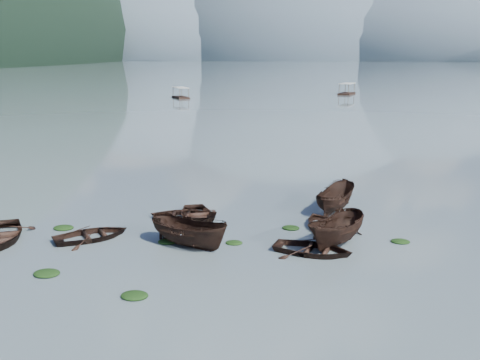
% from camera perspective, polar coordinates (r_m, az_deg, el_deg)
% --- Properties ---
extents(ground_plane, '(2400.00, 2400.00, 0.00)m').
position_cam_1_polar(ground_plane, '(23.57, -4.89, -11.48)').
color(ground_plane, slate).
extents(haze_mtn_a, '(520.00, 520.00, 280.00)m').
position_cam_1_polar(haze_mtn_a, '(958.24, -6.80, 12.72)').
color(haze_mtn_a, '#475666').
rests_on(haze_mtn_a, ground).
extents(haze_mtn_b, '(520.00, 520.00, 340.00)m').
position_cam_1_polar(haze_mtn_b, '(923.06, 5.52, 12.73)').
color(haze_mtn_b, '#475666').
rests_on(haze_mtn_b, ground).
extents(haze_mtn_c, '(520.00, 520.00, 260.00)m').
position_cam_1_polar(haze_mtn_c, '(930.52, 18.19, 12.15)').
color(haze_mtn_c, '#475666').
rests_on(haze_mtn_c, ground).
extents(rowboat_0, '(5.25, 5.93, 1.02)m').
position_cam_1_polar(rowboat_0, '(31.90, -24.27, -5.90)').
color(rowboat_0, black).
rests_on(rowboat_0, ground).
extents(rowboat_1, '(4.93, 4.77, 0.83)m').
position_cam_1_polar(rowboat_1, '(30.46, -15.52, -6.07)').
color(rowboat_1, black).
rests_on(rowboat_1, ground).
extents(rowboat_2, '(5.10, 3.55, 1.85)m').
position_cam_1_polar(rowboat_2, '(28.38, -5.38, -7.07)').
color(rowboat_2, black).
rests_on(rowboat_2, ground).
extents(rowboat_3, '(4.54, 5.13, 0.88)m').
position_cam_1_polar(rowboat_3, '(31.32, 9.30, -5.20)').
color(rowboat_3, black).
rests_on(rowboat_3, ground).
extents(rowboat_4, '(4.53, 3.65, 0.83)m').
position_cam_1_polar(rowboat_4, '(27.57, 7.75, -7.76)').
color(rowboat_4, black).
rests_on(rowboat_4, ground).
extents(rowboat_5, '(3.89, 5.13, 1.87)m').
position_cam_1_polar(rowboat_5, '(28.96, 10.25, -6.81)').
color(rowboat_5, black).
rests_on(rowboat_5, ground).
extents(rowboat_6, '(4.09, 4.81, 0.84)m').
position_cam_1_polar(rowboat_6, '(32.99, -4.72, -4.10)').
color(rowboat_6, black).
rests_on(rowboat_6, ground).
extents(rowboat_7, '(4.30, 3.25, 0.84)m').
position_cam_1_polar(rowboat_7, '(33.01, -6.08, -4.12)').
color(rowboat_7, black).
rests_on(rowboat_7, ground).
extents(rowboat_8, '(3.25, 5.09, 1.84)m').
position_cam_1_polar(rowboat_8, '(35.05, 10.03, -3.21)').
color(rowboat_8, black).
rests_on(rowboat_8, ground).
extents(weed_clump_0, '(1.23, 1.00, 0.27)m').
position_cam_1_polar(weed_clump_0, '(26.37, -19.91, -9.49)').
color(weed_clump_0, black).
rests_on(weed_clump_0, ground).
extents(weed_clump_1, '(1.00, 0.80, 0.22)m').
position_cam_1_polar(weed_clump_1, '(29.05, -7.77, -6.64)').
color(weed_clump_1, black).
rests_on(weed_clump_1, ground).
extents(weed_clump_2, '(1.17, 0.94, 0.25)m').
position_cam_1_polar(weed_clump_2, '(23.18, -11.18, -12.15)').
color(weed_clump_2, black).
rests_on(weed_clump_2, ground).
extents(weed_clump_3, '(1.01, 0.86, 0.23)m').
position_cam_1_polar(weed_clump_3, '(31.13, 5.44, -5.20)').
color(weed_clump_3, black).
rests_on(weed_clump_3, ground).
extents(weed_clump_4, '(1.02, 0.81, 0.21)m').
position_cam_1_polar(weed_clump_4, '(30.12, 16.73, -6.37)').
color(weed_clump_4, black).
rests_on(weed_clump_4, ground).
extents(weed_clump_5, '(1.18, 0.95, 0.25)m').
position_cam_1_polar(weed_clump_5, '(32.60, -18.29, -4.97)').
color(weed_clump_5, black).
rests_on(weed_clump_5, ground).
extents(weed_clump_6, '(0.92, 0.77, 0.19)m').
position_cam_1_polar(weed_clump_6, '(28.69, -0.64, -6.78)').
color(weed_clump_6, black).
rests_on(weed_clump_6, ground).
extents(weed_clump_7, '(0.96, 0.77, 0.21)m').
position_cam_1_polar(weed_clump_7, '(30.84, 9.95, -5.53)').
color(weed_clump_7, black).
rests_on(weed_clump_7, ground).
extents(pontoon_left, '(5.31, 6.45, 2.31)m').
position_cam_1_polar(pontoon_left, '(121.90, -6.33, 8.67)').
color(pontoon_left, black).
rests_on(pontoon_left, ground).
extents(pontoon_centre, '(4.56, 7.28, 2.59)m').
position_cam_1_polar(pontoon_centre, '(134.79, 11.30, 8.94)').
color(pontoon_centre, black).
rests_on(pontoon_centre, ground).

